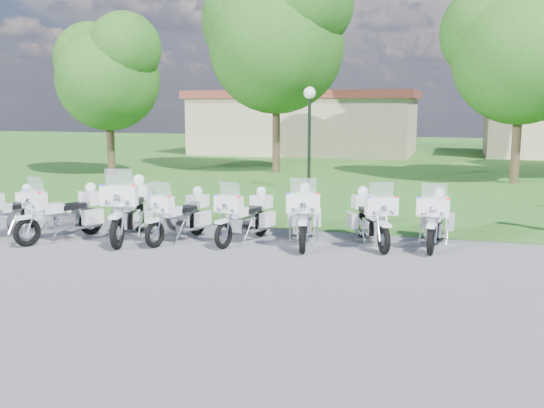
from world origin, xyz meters
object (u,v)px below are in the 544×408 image
(motorcycle_0, at_px, (10,211))
(motorcycle_1, at_px, (65,212))
(motorcycle_4, at_px, (246,215))
(motorcycle_7, at_px, (436,218))
(lamp_post, at_px, (309,112))
(motorcycle_2, at_px, (130,208))
(motorcycle_5, at_px, (304,214))
(motorcycle_6, at_px, (371,217))
(motorcycle_3, at_px, (180,214))

(motorcycle_0, bearing_deg, motorcycle_1, 179.34)
(motorcycle_4, height_order, motorcycle_7, motorcycle_7)
(motorcycle_0, relative_size, motorcycle_1, 0.98)
(motorcycle_4, distance_m, lamp_post, 8.89)
(motorcycle_0, height_order, lamp_post, lamp_post)
(motorcycle_0, height_order, motorcycle_2, motorcycle_2)
(motorcycle_5, bearing_deg, motorcycle_2, -1.97)
(motorcycle_1, xyz_separation_m, motorcycle_5, (5.56, 1.26, 0.01))
(motorcycle_0, relative_size, motorcycle_4, 1.01)
(motorcycle_1, xyz_separation_m, motorcycle_7, (8.48, 1.88, -0.02))
(motorcycle_5, height_order, motorcycle_6, motorcycle_5)
(motorcycle_3, height_order, motorcycle_4, motorcycle_4)
(motorcycle_4, bearing_deg, lamp_post, -72.74)
(motorcycle_7, bearing_deg, motorcycle_2, 14.19)
(motorcycle_5, relative_size, motorcycle_6, 1.12)
(motorcycle_6, bearing_deg, motorcycle_0, -13.93)
(motorcycle_3, relative_size, motorcycle_7, 0.95)
(motorcycle_2, xyz_separation_m, motorcycle_6, (5.59, 1.10, -0.10))
(motorcycle_5, xyz_separation_m, motorcycle_7, (2.93, 0.62, -0.04))
(motorcycle_4, relative_size, lamp_post, 0.57)
(motorcycle_4, height_order, motorcycle_5, motorcycle_5)
(motorcycle_3, xyz_separation_m, lamp_post, (0.97, 8.93, 2.31))
(motorcycle_3, relative_size, motorcycle_6, 1.02)
(motorcycle_4, xyz_separation_m, motorcycle_5, (1.36, 0.18, 0.06))
(motorcycle_4, height_order, lamp_post, lamp_post)
(motorcycle_3, bearing_deg, motorcycle_1, 28.30)
(motorcycle_5, distance_m, lamp_post, 8.89)
(motorcycle_1, relative_size, motorcycle_2, 0.86)
(motorcycle_1, bearing_deg, motorcycle_6, -145.13)
(motorcycle_0, bearing_deg, motorcycle_7, -171.78)
(motorcycle_4, bearing_deg, motorcycle_2, 25.24)
(lamp_post, bearing_deg, motorcycle_7, -58.05)
(motorcycle_0, xyz_separation_m, motorcycle_4, (5.72, 1.13, 0.01))
(motorcycle_0, xyz_separation_m, motorcycle_3, (4.19, 0.78, 0.00))
(motorcycle_2, bearing_deg, motorcycle_1, 4.99)
(motorcycle_6, bearing_deg, motorcycle_3, -13.47)
(motorcycle_0, bearing_deg, motorcycle_6, -171.74)
(motorcycle_6, bearing_deg, motorcycle_4, -14.35)
(motorcycle_2, bearing_deg, motorcycle_5, 176.08)
(motorcycle_0, height_order, motorcycle_6, motorcycle_6)
(motorcycle_7, bearing_deg, motorcycle_5, 15.10)
(motorcycle_6, bearing_deg, lamp_post, -91.88)
(motorcycle_0, height_order, motorcycle_4, motorcycle_4)
(motorcycle_0, distance_m, motorcycle_6, 8.74)
(motorcycle_3, bearing_deg, lamp_post, -83.05)
(motorcycle_1, relative_size, motorcycle_3, 1.03)
(motorcycle_2, distance_m, motorcycle_6, 5.70)
(motorcycle_2, bearing_deg, motorcycle_0, -3.54)
(motorcycle_3, bearing_deg, motorcycle_0, 23.66)
(motorcycle_2, distance_m, motorcycle_7, 7.15)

